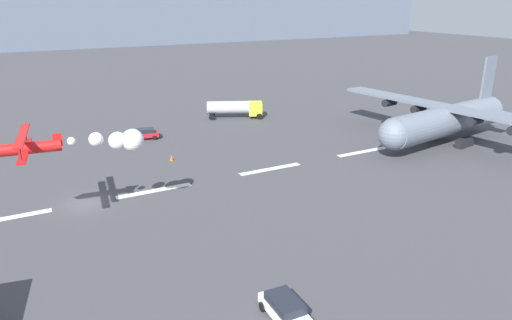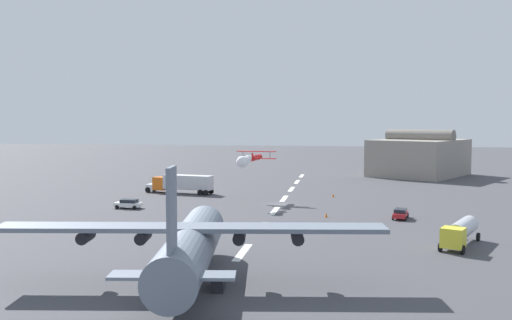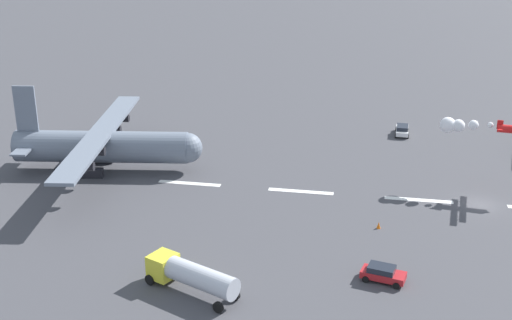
# 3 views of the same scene
# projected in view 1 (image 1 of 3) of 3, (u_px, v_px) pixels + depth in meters

# --- Properties ---
(ground_plane) EXTENTS (440.00, 440.00, 0.00)m
(ground_plane) POSITION_uv_depth(u_px,v_px,m) (85.00, 204.00, 45.77)
(ground_plane) COLOR #424247
(ground_plane) RESTS_ON ground
(runway_stripe_3) EXTENTS (8.00, 0.90, 0.01)m
(runway_stripe_3) POSITION_uv_depth(u_px,v_px,m) (5.00, 219.00, 42.67)
(runway_stripe_3) COLOR white
(runway_stripe_3) RESTS_ON ground
(runway_stripe_4) EXTENTS (8.00, 0.90, 0.01)m
(runway_stripe_4) POSITION_uv_depth(u_px,v_px,m) (154.00, 191.00, 48.86)
(runway_stripe_4) COLOR white
(runway_stripe_4) RESTS_ON ground
(runway_stripe_5) EXTENTS (8.00, 0.90, 0.01)m
(runway_stripe_5) POSITION_uv_depth(u_px,v_px,m) (270.00, 169.00, 55.05)
(runway_stripe_5) COLOR white
(runway_stripe_5) RESTS_ON ground
(runway_stripe_6) EXTENTS (8.00, 0.90, 0.01)m
(runway_stripe_6) POSITION_uv_depth(u_px,v_px,m) (363.00, 152.00, 61.23)
(runway_stripe_6) COLOR white
(runway_stripe_6) RESTS_ON ground
(mountain_ridge_distant) EXTENTS (396.00, 16.00, 18.51)m
(mountain_ridge_distant) POSITION_uv_depth(u_px,v_px,m) (16.00, 25.00, 178.18)
(mountain_ridge_distant) COLOR slate
(mountain_ridge_distant) RESTS_ON ground
(cargo_transport_plane) EXTENTS (24.51, 34.48, 11.33)m
(cargo_transport_plane) POSITION_uv_depth(u_px,v_px,m) (441.00, 121.00, 62.96)
(cargo_transport_plane) COLOR slate
(cargo_transport_plane) RESTS_ON ground
(stunt_biplane_red) EXTENTS (12.51, 7.36, 2.33)m
(stunt_biplane_red) POSITION_uv_depth(u_px,v_px,m) (90.00, 143.00, 38.82)
(stunt_biplane_red) COLOR red
(fuel_tanker_truck) EXTENTS (9.41, 6.16, 2.90)m
(fuel_tanker_truck) POSITION_uv_depth(u_px,v_px,m) (236.00, 108.00, 77.94)
(fuel_tanker_truck) COLOR yellow
(fuel_tanker_truck) RESTS_ON ground
(followme_car_yellow) EXTENTS (2.12, 4.46, 1.52)m
(followme_car_yellow) POSITION_uv_depth(u_px,v_px,m) (286.00, 310.00, 28.95)
(followme_car_yellow) COLOR white
(followme_car_yellow) RESTS_ON ground
(airport_staff_sedan) EXTENTS (4.37, 2.75, 1.52)m
(airport_staff_sedan) POSITION_uv_depth(u_px,v_px,m) (144.00, 133.00, 66.58)
(airport_staff_sedan) COLOR #B21E23
(airport_staff_sedan) RESTS_ON ground
(traffic_cone_far) EXTENTS (0.44, 0.44, 0.75)m
(traffic_cone_far) POSITION_uv_depth(u_px,v_px,m) (171.00, 158.00, 57.80)
(traffic_cone_far) COLOR orange
(traffic_cone_far) RESTS_ON ground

